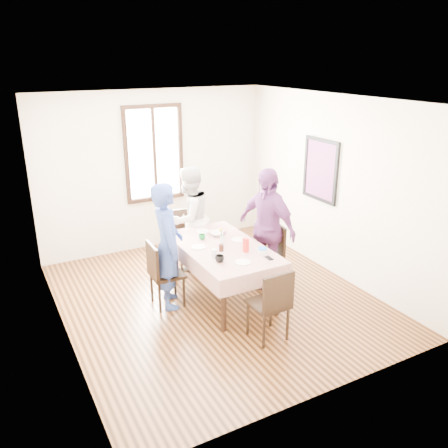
# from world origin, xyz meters

# --- Properties ---
(ground) EXTENTS (4.50, 4.50, 0.00)m
(ground) POSITION_xyz_m (0.00, 0.00, 0.00)
(ground) COLOR black
(ground) RESTS_ON ground
(back_wall) EXTENTS (4.00, 0.00, 4.00)m
(back_wall) POSITION_xyz_m (0.00, 2.25, 1.35)
(back_wall) COLOR #F0E0C5
(back_wall) RESTS_ON ground
(right_wall) EXTENTS (0.00, 4.50, 4.50)m
(right_wall) POSITION_xyz_m (2.00, 0.00, 1.35)
(right_wall) COLOR #F0E0C5
(right_wall) RESTS_ON ground
(window_frame) EXTENTS (1.02, 0.06, 1.62)m
(window_frame) POSITION_xyz_m (0.00, 2.23, 1.65)
(window_frame) COLOR black
(window_frame) RESTS_ON back_wall
(window_pane) EXTENTS (0.90, 0.02, 1.50)m
(window_pane) POSITION_xyz_m (0.00, 2.24, 1.65)
(window_pane) COLOR white
(window_pane) RESTS_ON back_wall
(art_poster) EXTENTS (0.04, 0.76, 0.96)m
(art_poster) POSITION_xyz_m (1.98, 0.30, 1.55)
(art_poster) COLOR red
(art_poster) RESTS_ON right_wall
(dining_table) EXTENTS (0.91, 1.67, 0.75)m
(dining_table) POSITION_xyz_m (0.11, 0.01, 0.38)
(dining_table) COLOR black
(dining_table) RESTS_ON ground
(tablecloth) EXTENTS (1.03, 1.79, 0.01)m
(tablecloth) POSITION_xyz_m (0.11, 0.01, 0.76)
(tablecloth) COLOR #600E09
(tablecloth) RESTS_ON dining_table
(chair_left) EXTENTS (0.43, 0.43, 0.91)m
(chair_left) POSITION_xyz_m (-0.64, 0.16, 0.46)
(chair_left) COLOR black
(chair_left) RESTS_ON ground
(chair_right) EXTENTS (0.48, 0.48, 0.91)m
(chair_right) POSITION_xyz_m (0.87, 0.06, 0.46)
(chair_right) COLOR black
(chair_right) RESTS_ON ground
(chair_far) EXTENTS (0.46, 0.46, 0.91)m
(chair_far) POSITION_xyz_m (0.11, 1.16, 0.46)
(chair_far) COLOR black
(chair_far) RESTS_ON ground
(chair_near) EXTENTS (0.43, 0.43, 0.91)m
(chair_near) POSITION_xyz_m (0.11, -1.14, 0.46)
(chair_near) COLOR black
(chair_near) RESTS_ON ground
(person_left) EXTENTS (0.54, 0.70, 1.71)m
(person_left) POSITION_xyz_m (-0.62, 0.16, 0.85)
(person_left) COLOR #2D448E
(person_left) RESTS_ON ground
(person_far) EXTENTS (0.97, 0.88, 1.64)m
(person_far) POSITION_xyz_m (0.11, 1.14, 0.82)
(person_far) COLOR beige
(person_far) RESTS_ON ground
(person_right) EXTENTS (0.66, 1.10, 1.76)m
(person_right) POSITION_xyz_m (0.85, 0.06, 0.88)
(person_right) COLOR #733776
(person_right) RESTS_ON ground
(mug_black) EXTENTS (0.14, 0.14, 0.09)m
(mug_black) POSITION_xyz_m (-0.16, -0.43, 0.81)
(mug_black) COLOR black
(mug_black) RESTS_ON tablecloth
(mug_flag) EXTENTS (0.12, 0.12, 0.09)m
(mug_flag) POSITION_xyz_m (0.42, -0.10, 0.81)
(mug_flag) COLOR red
(mug_flag) RESTS_ON tablecloth
(mug_green) EXTENTS (0.11, 0.11, 0.07)m
(mug_green) POSITION_xyz_m (-0.02, 0.36, 0.80)
(mug_green) COLOR #0C7226
(mug_green) RESTS_ON tablecloth
(serving_bowl) EXTENTS (0.22, 0.22, 0.05)m
(serving_bowl) POSITION_xyz_m (0.25, 0.40, 0.79)
(serving_bowl) COLOR white
(serving_bowl) RESTS_ON tablecloth
(juice_carton) EXTENTS (0.06, 0.06, 0.19)m
(juice_carton) POSITION_xyz_m (0.30, -0.31, 0.86)
(juice_carton) COLOR red
(juice_carton) RESTS_ON tablecloth
(butter_tub) EXTENTS (0.13, 0.13, 0.07)m
(butter_tub) POSITION_xyz_m (0.46, -0.46, 0.80)
(butter_tub) COLOR white
(butter_tub) RESTS_ON tablecloth
(jam_jar) EXTENTS (0.06, 0.06, 0.09)m
(jam_jar) POSITION_xyz_m (0.03, -0.13, 0.81)
(jam_jar) COLOR black
(jam_jar) RESTS_ON tablecloth
(drinking_glass) EXTENTS (0.07, 0.07, 0.11)m
(drinking_glass) POSITION_xyz_m (-0.15, -0.26, 0.82)
(drinking_glass) COLOR silver
(drinking_glass) RESTS_ON tablecloth
(smartphone) EXTENTS (0.07, 0.13, 0.01)m
(smartphone) POSITION_xyz_m (0.45, -0.63, 0.77)
(smartphone) COLOR black
(smartphone) RESTS_ON tablecloth
(flower_vase) EXTENTS (0.07, 0.07, 0.13)m
(flower_vase) POSITION_xyz_m (0.14, 0.05, 0.83)
(flower_vase) COLOR silver
(flower_vase) RESTS_ON tablecloth
(plate_left) EXTENTS (0.20, 0.20, 0.01)m
(plate_left) POSITION_xyz_m (-0.19, 0.13, 0.77)
(plate_left) COLOR white
(plate_left) RESTS_ON tablecloth
(plate_right) EXTENTS (0.20, 0.20, 0.01)m
(plate_right) POSITION_xyz_m (0.41, 0.10, 0.77)
(plate_right) COLOR white
(plate_right) RESTS_ON tablecloth
(plate_far) EXTENTS (0.20, 0.20, 0.01)m
(plate_far) POSITION_xyz_m (0.12, 0.64, 0.77)
(plate_far) COLOR white
(plate_far) RESTS_ON tablecloth
(plate_near) EXTENTS (0.20, 0.20, 0.01)m
(plate_near) POSITION_xyz_m (0.09, -0.58, 0.77)
(plate_near) COLOR white
(plate_near) RESTS_ON tablecloth
(butter_lid) EXTENTS (0.12, 0.12, 0.01)m
(butter_lid) POSITION_xyz_m (0.46, -0.46, 0.83)
(butter_lid) COLOR blue
(butter_lid) RESTS_ON butter_tub
(flower_bunch) EXTENTS (0.09, 0.09, 0.10)m
(flower_bunch) POSITION_xyz_m (0.14, 0.05, 0.94)
(flower_bunch) COLOR yellow
(flower_bunch) RESTS_ON flower_vase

